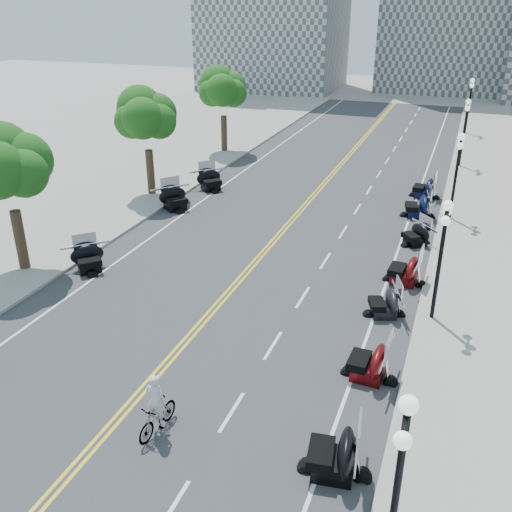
% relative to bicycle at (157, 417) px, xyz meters
% --- Properties ---
extents(ground, '(160.00, 160.00, 0.00)m').
position_rel_bicycle_xyz_m(ground, '(-1.46, 5.57, -0.54)').
color(ground, gray).
extents(road, '(16.00, 90.00, 0.01)m').
position_rel_bicycle_xyz_m(road, '(-1.46, 15.57, -0.54)').
color(road, '#333335').
rests_on(road, ground).
extents(centerline_yellow_a, '(0.12, 90.00, 0.00)m').
position_rel_bicycle_xyz_m(centerline_yellow_a, '(-1.58, 15.57, -0.53)').
color(centerline_yellow_a, yellow).
rests_on(centerline_yellow_a, road).
extents(centerline_yellow_b, '(0.12, 90.00, 0.00)m').
position_rel_bicycle_xyz_m(centerline_yellow_b, '(-1.34, 15.57, -0.53)').
color(centerline_yellow_b, yellow).
rests_on(centerline_yellow_b, road).
extents(edge_line_north, '(0.12, 90.00, 0.00)m').
position_rel_bicycle_xyz_m(edge_line_north, '(4.94, 15.57, -0.53)').
color(edge_line_north, white).
rests_on(edge_line_north, road).
extents(edge_line_south, '(0.12, 90.00, 0.00)m').
position_rel_bicycle_xyz_m(edge_line_south, '(-7.86, 15.57, -0.53)').
color(edge_line_south, white).
rests_on(edge_line_south, road).
extents(lane_dash_4, '(0.12, 2.00, 0.00)m').
position_rel_bicycle_xyz_m(lane_dash_4, '(1.74, -2.43, -0.53)').
color(lane_dash_4, white).
rests_on(lane_dash_4, road).
extents(lane_dash_5, '(0.12, 2.00, 0.00)m').
position_rel_bicycle_xyz_m(lane_dash_5, '(1.74, 1.57, -0.53)').
color(lane_dash_5, white).
rests_on(lane_dash_5, road).
extents(lane_dash_6, '(0.12, 2.00, 0.00)m').
position_rel_bicycle_xyz_m(lane_dash_6, '(1.74, 5.57, -0.53)').
color(lane_dash_6, white).
rests_on(lane_dash_6, road).
extents(lane_dash_7, '(0.12, 2.00, 0.00)m').
position_rel_bicycle_xyz_m(lane_dash_7, '(1.74, 9.57, -0.53)').
color(lane_dash_7, white).
rests_on(lane_dash_7, road).
extents(lane_dash_8, '(0.12, 2.00, 0.00)m').
position_rel_bicycle_xyz_m(lane_dash_8, '(1.74, 13.57, -0.53)').
color(lane_dash_8, white).
rests_on(lane_dash_8, road).
extents(lane_dash_9, '(0.12, 2.00, 0.00)m').
position_rel_bicycle_xyz_m(lane_dash_9, '(1.74, 17.57, -0.53)').
color(lane_dash_9, white).
rests_on(lane_dash_9, road).
extents(lane_dash_10, '(0.12, 2.00, 0.00)m').
position_rel_bicycle_xyz_m(lane_dash_10, '(1.74, 21.57, -0.53)').
color(lane_dash_10, white).
rests_on(lane_dash_10, road).
extents(lane_dash_11, '(0.12, 2.00, 0.00)m').
position_rel_bicycle_xyz_m(lane_dash_11, '(1.74, 25.57, -0.53)').
color(lane_dash_11, white).
rests_on(lane_dash_11, road).
extents(lane_dash_12, '(0.12, 2.00, 0.00)m').
position_rel_bicycle_xyz_m(lane_dash_12, '(1.74, 29.57, -0.53)').
color(lane_dash_12, white).
rests_on(lane_dash_12, road).
extents(lane_dash_13, '(0.12, 2.00, 0.00)m').
position_rel_bicycle_xyz_m(lane_dash_13, '(1.74, 33.57, -0.53)').
color(lane_dash_13, white).
rests_on(lane_dash_13, road).
extents(lane_dash_14, '(0.12, 2.00, 0.00)m').
position_rel_bicycle_xyz_m(lane_dash_14, '(1.74, 37.57, -0.53)').
color(lane_dash_14, white).
rests_on(lane_dash_14, road).
extents(lane_dash_15, '(0.12, 2.00, 0.00)m').
position_rel_bicycle_xyz_m(lane_dash_15, '(1.74, 41.57, -0.53)').
color(lane_dash_15, white).
rests_on(lane_dash_15, road).
extents(lane_dash_16, '(0.12, 2.00, 0.00)m').
position_rel_bicycle_xyz_m(lane_dash_16, '(1.74, 45.57, -0.53)').
color(lane_dash_16, white).
rests_on(lane_dash_16, road).
extents(lane_dash_17, '(0.12, 2.00, 0.00)m').
position_rel_bicycle_xyz_m(lane_dash_17, '(1.74, 49.57, -0.53)').
color(lane_dash_17, white).
rests_on(lane_dash_17, road).
extents(lane_dash_18, '(0.12, 2.00, 0.00)m').
position_rel_bicycle_xyz_m(lane_dash_18, '(1.74, 53.57, -0.53)').
color(lane_dash_18, white).
rests_on(lane_dash_18, road).
extents(lane_dash_19, '(0.12, 2.00, 0.00)m').
position_rel_bicycle_xyz_m(lane_dash_19, '(1.74, 57.57, -0.53)').
color(lane_dash_19, white).
rests_on(lane_dash_19, road).
extents(sidewalk_north, '(5.00, 90.00, 0.15)m').
position_rel_bicycle_xyz_m(sidewalk_north, '(9.04, 15.57, -0.47)').
color(sidewalk_north, '#9E9991').
rests_on(sidewalk_north, ground).
extents(sidewalk_south, '(5.00, 90.00, 0.15)m').
position_rel_bicycle_xyz_m(sidewalk_south, '(-11.96, 15.57, -0.47)').
color(sidewalk_south, '#9E9991').
rests_on(sidewalk_south, ground).
extents(street_lamp_1, '(0.50, 1.20, 4.90)m').
position_rel_bicycle_xyz_m(street_lamp_1, '(7.14, -2.43, 2.06)').
color(street_lamp_1, black).
rests_on(street_lamp_1, sidewalk_north).
extents(street_lamp_2, '(0.50, 1.20, 4.90)m').
position_rel_bicycle_xyz_m(street_lamp_2, '(7.14, 9.57, 2.06)').
color(street_lamp_2, black).
rests_on(street_lamp_2, sidewalk_north).
extents(street_lamp_3, '(0.50, 1.20, 4.90)m').
position_rel_bicycle_xyz_m(street_lamp_3, '(7.14, 21.57, 2.06)').
color(street_lamp_3, black).
rests_on(street_lamp_3, sidewalk_north).
extents(street_lamp_4, '(0.50, 1.20, 4.90)m').
position_rel_bicycle_xyz_m(street_lamp_4, '(7.14, 33.57, 2.06)').
color(street_lamp_4, black).
rests_on(street_lamp_4, sidewalk_north).
extents(street_lamp_5, '(0.50, 1.20, 4.90)m').
position_rel_bicycle_xyz_m(street_lamp_5, '(7.14, 45.57, 2.06)').
color(street_lamp_5, black).
rests_on(street_lamp_5, sidewalk_north).
extents(tree_2, '(4.80, 4.80, 9.20)m').
position_rel_bicycle_xyz_m(tree_2, '(-11.46, 7.57, 4.21)').
color(tree_2, '#235619').
rests_on(tree_2, sidewalk_south).
extents(tree_3, '(4.80, 4.80, 9.20)m').
position_rel_bicycle_xyz_m(tree_3, '(-11.46, 19.57, 4.21)').
color(tree_3, '#235619').
rests_on(tree_3, sidewalk_south).
extents(tree_4, '(4.80, 4.80, 9.20)m').
position_rel_bicycle_xyz_m(tree_4, '(-11.46, 31.57, 4.21)').
color(tree_4, '#235619').
rests_on(tree_4, sidewalk_south).
extents(motorcycle_n_4, '(2.45, 2.45, 1.53)m').
position_rel_bicycle_xyz_m(motorcycle_n_4, '(5.30, 0.25, 0.22)').
color(motorcycle_n_4, black).
rests_on(motorcycle_n_4, road).
extents(motorcycle_n_5, '(2.19, 2.19, 1.46)m').
position_rel_bicycle_xyz_m(motorcycle_n_5, '(5.41, 4.87, 0.19)').
color(motorcycle_n_5, '#590A0C').
rests_on(motorcycle_n_5, road).
extents(motorcycle_n_6, '(2.38, 2.38, 1.30)m').
position_rel_bicycle_xyz_m(motorcycle_n_6, '(5.25, 9.27, 0.11)').
color(motorcycle_n_6, black).
rests_on(motorcycle_n_6, road).
extents(motorcycle_n_7, '(2.30, 2.30, 1.49)m').
position_rel_bicycle_xyz_m(motorcycle_n_7, '(5.65, 12.52, 0.20)').
color(motorcycle_n_7, '#590A0C').
rests_on(motorcycle_n_7, road).
extents(motorcycle_n_8, '(2.57, 2.57, 1.28)m').
position_rel_bicycle_xyz_m(motorcycle_n_8, '(5.65, 17.16, 0.10)').
color(motorcycle_n_8, black).
rests_on(motorcycle_n_8, road).
extents(motorcycle_n_9, '(2.55, 2.55, 1.52)m').
position_rel_bicycle_xyz_m(motorcycle_n_9, '(5.29, 21.47, 0.22)').
color(motorcycle_n_9, black).
rests_on(motorcycle_n_9, road).
extents(motorcycle_n_10, '(2.25, 2.25, 1.47)m').
position_rel_bicycle_xyz_m(motorcycle_n_10, '(5.31, 25.30, 0.20)').
color(motorcycle_n_10, black).
rests_on(motorcycle_n_10, road).
extents(motorcycle_s_6, '(2.79, 2.79, 1.38)m').
position_rel_bicycle_xyz_m(motorcycle_s_6, '(-8.53, 8.57, 0.15)').
color(motorcycle_s_6, black).
rests_on(motorcycle_s_6, road).
extents(motorcycle_s_8, '(3.09, 3.09, 1.54)m').
position_rel_bicycle_xyz_m(motorcycle_s_8, '(-8.73, 17.61, 0.23)').
color(motorcycle_s_8, black).
rests_on(motorcycle_s_8, road).
extents(motorcycle_s_9, '(3.03, 3.03, 1.50)m').
position_rel_bicycle_xyz_m(motorcycle_s_9, '(-8.30, 21.90, 0.21)').
color(motorcycle_s_9, black).
rests_on(motorcycle_s_9, road).
extents(bicycle, '(0.73, 1.85, 1.08)m').
position_rel_bicycle_xyz_m(bicycle, '(0.00, 0.00, 0.00)').
color(bicycle, '#A51414').
rests_on(bicycle, road).
extents(cyclist_rider, '(0.61, 0.40, 1.69)m').
position_rel_bicycle_xyz_m(cyclist_rider, '(0.00, 0.00, 1.38)').
color(cyclist_rider, white).
rests_on(cyclist_rider, bicycle).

